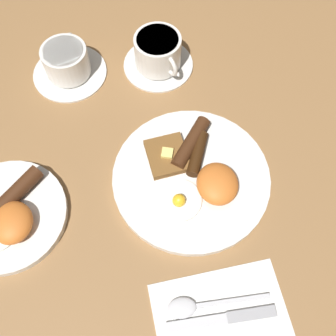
{
  "coord_description": "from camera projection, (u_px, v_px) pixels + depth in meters",
  "views": [
    {
      "loc": [
        -0.3,
        0.08,
        0.65
      ],
      "look_at": [
        0.02,
        0.04,
        0.03
      ],
      "focal_mm": 42.0,
      "sensor_mm": 36.0,
      "label": 1
    }
  ],
  "objects": [
    {
      "name": "breakfast_plate_far",
      "position": [
        9.0,
        215.0,
        0.67
      ],
      "size": [
        0.21,
        0.21,
        0.05
      ],
      "color": "silver",
      "rests_on": "ground_plane"
    },
    {
      "name": "teacup_near",
      "position": [
        158.0,
        54.0,
        0.81
      ],
      "size": [
        0.15,
        0.15,
        0.08
      ],
      "color": "silver",
      "rests_on": "ground_plane"
    },
    {
      "name": "napkin",
      "position": [
        220.0,
        311.0,
        0.61
      ],
      "size": [
        0.15,
        0.22,
        0.01
      ],
      "primitive_type": "cube",
      "rotation": [
        0.0,
        0.0,
        0.1
      ],
      "color": "white",
      "rests_on": "ground_plane"
    },
    {
      "name": "teacup_far",
      "position": [
        67.0,
        64.0,
        0.8
      ],
      "size": [
        0.15,
        0.15,
        0.07
      ],
      "color": "silver",
      "rests_on": "ground_plane"
    },
    {
      "name": "breakfast_plate_near",
      "position": [
        193.0,
        176.0,
        0.71
      ],
      "size": [
        0.29,
        0.29,
        0.05
      ],
      "color": "silver",
      "rests_on": "ground_plane"
    },
    {
      "name": "spoon",
      "position": [
        193.0,
        306.0,
        0.61
      ],
      "size": [
        0.03,
        0.16,
        0.01
      ],
      "rotation": [
        0.0,
        0.0,
        1.59
      ],
      "color": "silver",
      "rests_on": "napkin"
    },
    {
      "name": "knife",
      "position": [
        228.0,
        318.0,
        0.61
      ],
      "size": [
        0.02,
        0.17,
        0.01
      ],
      "rotation": [
        0.0,
        0.0,
        1.6
      ],
      "color": "silver",
      "rests_on": "napkin"
    },
    {
      "name": "ground_plane",
      "position": [
        191.0,
        180.0,
        0.72
      ],
      "size": [
        3.0,
        3.0,
        0.0
      ],
      "primitive_type": "plane",
      "color": "olive"
    }
  ]
}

